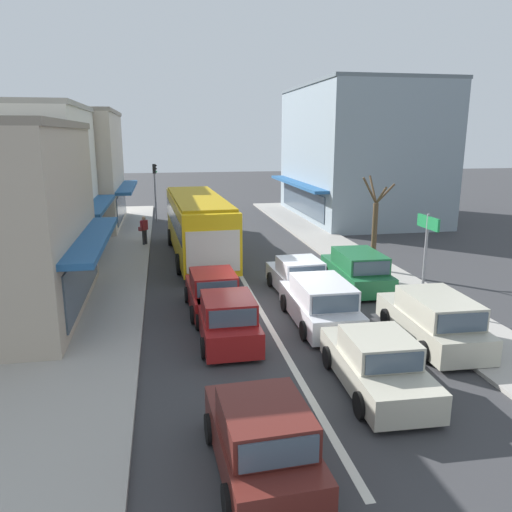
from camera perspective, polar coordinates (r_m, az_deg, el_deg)
ground_plane at (r=18.38m, az=0.55°, el=-6.29°), size 140.00×140.00×0.00m
lane_centre_line at (r=22.12m, az=-1.46°, el=-2.79°), size 0.20×28.00×0.01m
sidewalk_left at (r=24.02m, az=-18.49°, el=-2.02°), size 5.20×44.00×0.14m
kerb_right at (r=25.62m, az=11.63°, el=-0.64°), size 2.80×44.00×0.12m
shopfront_mid_block at (r=27.97m, az=-24.92°, el=7.52°), size 7.17×8.53×7.78m
shopfront_far_end at (r=36.92m, az=-21.53°, el=9.12°), size 8.94×9.50×7.88m
building_right_far at (r=39.59m, az=11.64°, el=11.49°), size 9.89×13.89×9.90m
city_bus at (r=25.97m, az=-6.66°, el=3.85°), size 3.07×10.95×3.23m
hatchback_queue_far_back at (r=15.53m, az=-3.28°, el=-7.35°), size 1.84×3.71×1.54m
hatchback_behind_bus_near at (r=9.99m, az=0.66°, el=-20.23°), size 1.95×3.77×1.54m
sedan_adjacent_lane_lead at (r=13.19m, az=13.62°, el=-11.94°), size 2.01×4.26×1.47m
hatchback_behind_bus_mid at (r=18.19m, az=-4.98°, el=-4.20°), size 1.93×3.76×1.54m
wagon_adjacent_lane_trail at (r=17.06m, az=7.33°, el=-5.36°), size 1.97×4.52×1.58m
sedan_queue_gap_filler at (r=20.12m, az=4.96°, el=-2.58°), size 2.01×4.26×1.47m
parked_wagon_kerb_front at (r=16.40m, az=19.60°, el=-6.87°), size 2.06×4.56×1.58m
parked_wagon_kerb_second at (r=21.36m, az=11.46°, el=-1.61°), size 2.03×4.55×1.58m
traffic_light_downstreet at (r=37.88m, az=-11.48°, el=8.24°), size 0.33×0.24×4.20m
directional_road_sign at (r=18.57m, az=18.93°, el=1.75°), size 0.10×1.40×3.60m
street_tree_right at (r=23.73m, az=13.41°, el=3.13°), size 1.60×1.89×4.43m
pedestrian_with_handbag_near at (r=29.23m, az=-12.68°, el=3.08°), size 0.54×0.57×1.63m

